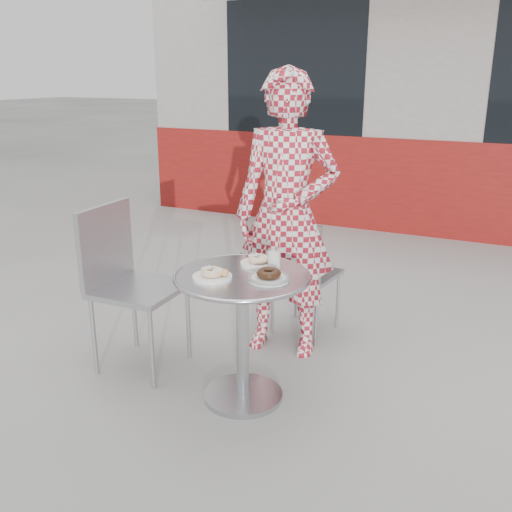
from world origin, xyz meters
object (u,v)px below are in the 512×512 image
at_px(bistro_table, 242,306).
at_px(plate_near, 213,274).
at_px(seated_person, 286,216).
at_px(chair_far, 305,297).
at_px(milk_cup, 274,260).
at_px(plate_far, 259,261).
at_px(chair_left, 140,320).
at_px(plate_checker, 269,277).

bearing_deg(bistro_table, plate_near, -134.73).
bearing_deg(seated_person, chair_far, 77.04).
relative_size(bistro_table, milk_cup, 6.55).
distance_m(seated_person, plate_far, 0.48).
relative_size(chair_left, plate_far, 5.00).
xyz_separation_m(bistro_table, milk_cup, (0.11, 0.15, 0.22)).
xyz_separation_m(seated_person, plate_checker, (0.18, -0.65, -0.13)).
xyz_separation_m(bistro_table, chair_far, (-0.01, 0.91, -0.28)).
height_order(bistro_table, milk_cup, milk_cup).
distance_m(chair_left, plate_checker, 0.95).
height_order(chair_far, plate_far, chair_far).
distance_m(bistro_table, seated_person, 0.72).
height_order(bistro_table, plate_near, plate_near).
xyz_separation_m(seated_person, plate_near, (-0.07, -0.75, -0.13)).
distance_m(chair_left, plate_near, 0.75).
bearing_deg(plate_far, plate_checker, -53.36).
height_order(chair_far, plate_near, chair_far).
height_order(chair_far, milk_cup, milk_cup).
height_order(chair_left, milk_cup, chair_left).
xyz_separation_m(chair_left, milk_cup, (0.80, 0.09, 0.45)).
bearing_deg(chair_left, plate_near, -107.51).
distance_m(bistro_table, milk_cup, 0.28).
distance_m(seated_person, plate_near, 0.76).
bearing_deg(plate_far, chair_far, 91.28).
bearing_deg(milk_cup, plate_far, 161.65).
bearing_deg(chair_far, bistro_table, 97.52).
distance_m(bistro_table, plate_near, 0.24).
bearing_deg(plate_near, plate_far, 68.21).
bearing_deg(chair_left, bistro_table, -96.75).
bearing_deg(plate_far, seated_person, 95.47).
bearing_deg(chair_left, plate_checker, -96.63).
bearing_deg(plate_far, milk_cup, -18.35).
distance_m(chair_left, plate_far, 0.83).
bearing_deg(chair_left, plate_far, -82.32).
xyz_separation_m(chair_far, plate_checker, (0.16, -0.92, 0.47)).
bearing_deg(plate_checker, seated_person, 105.84).
bearing_deg(plate_checker, plate_near, -159.47).
bearing_deg(seated_person, chair_left, -145.65).
relative_size(bistro_table, chair_far, 0.89).
relative_size(plate_far, plate_checker, 0.92).
xyz_separation_m(chair_far, chair_left, (-0.69, -0.85, 0.05)).
xyz_separation_m(plate_far, milk_cup, (0.10, -0.03, 0.03)).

